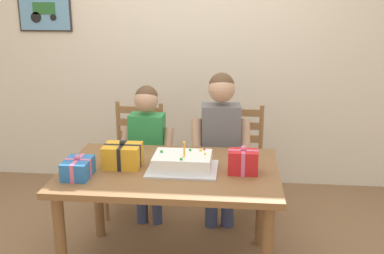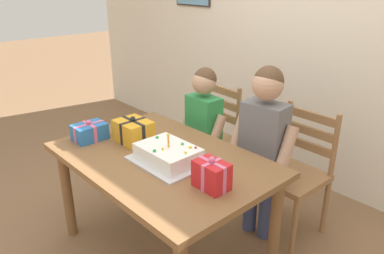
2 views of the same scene
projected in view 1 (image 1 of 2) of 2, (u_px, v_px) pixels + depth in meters
back_wall at (194, 49)px, 4.31m from camera, size 6.40×0.11×2.60m
dining_table at (170, 182)px, 2.96m from camera, size 1.38×0.92×0.72m
birthday_cake at (183, 163)px, 2.90m from camera, size 0.44×0.34×0.19m
gift_box_red_large at (78, 168)px, 2.78m from camera, size 0.16×0.22×0.15m
gift_box_beside_cake at (243, 162)px, 2.84m from camera, size 0.19×0.13×0.18m
gift_box_corner_small at (123, 156)px, 2.95m from camera, size 0.24×0.20×0.18m
chair_left at (136, 159)px, 3.85m from camera, size 0.45×0.45×0.92m
chair_right at (237, 162)px, 3.77m from camera, size 0.43×0.43×0.92m
child_older at (221, 136)px, 3.49m from camera, size 0.46×0.27×1.24m
child_younger at (147, 142)px, 3.56m from camera, size 0.42×0.24×1.13m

